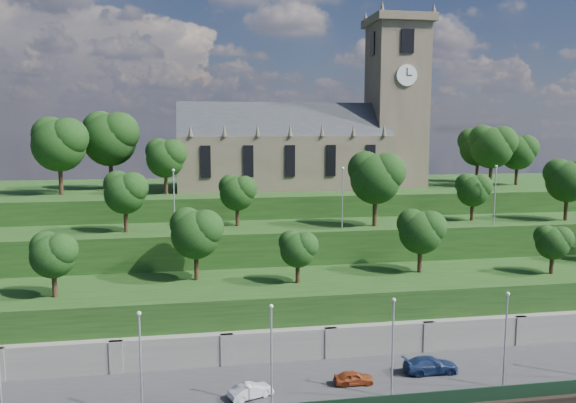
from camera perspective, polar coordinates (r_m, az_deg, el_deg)
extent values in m
cube|color=#2D2D30|center=(53.85, 11.19, -18.09)|extent=(160.00, 12.00, 2.00)
cube|color=black|center=(48.67, 13.62, -18.97)|extent=(160.00, 0.10, 1.20)
cube|color=slate|center=(58.42, 9.08, -14.34)|extent=(160.00, 2.00, 5.00)
cube|color=slate|center=(55.39, -17.00, -15.83)|extent=(1.20, 0.60, 5.00)
cube|color=slate|center=(54.99, -6.21, -15.72)|extent=(1.20, 0.60, 5.00)
cube|color=slate|center=(56.38, 4.36, -15.09)|extent=(1.20, 0.60, 5.00)
cube|color=slate|center=(59.45, 14.05, -14.08)|extent=(1.20, 0.60, 5.00)
cube|color=slate|center=(63.95, 22.50, -12.88)|extent=(1.20, 0.60, 5.00)
cube|color=#193913|center=(63.26, 7.34, -11.14)|extent=(160.00, 12.00, 8.00)
cube|color=#193913|center=(72.86, 4.83, -6.98)|extent=(160.00, 10.00, 12.00)
cube|color=#193913|center=(92.56, 1.60, -2.91)|extent=(160.00, 32.00, 15.00)
cube|color=brown|center=(86.57, -0.46, 4.05)|extent=(32.00, 12.00, 8.00)
cube|color=#262A2F|center=(86.43, -0.47, 6.69)|extent=(32.00, 10.18, 10.18)
cone|color=brown|center=(79.32, -9.88, 7.17)|extent=(0.70, 0.70, 1.80)
cone|color=brown|center=(79.44, -6.48, 7.24)|extent=(0.70, 0.70, 1.80)
cone|color=brown|center=(79.84, -3.11, 7.27)|extent=(0.70, 0.70, 1.80)
cone|color=brown|center=(80.51, 0.22, 7.28)|extent=(0.70, 0.70, 1.80)
cone|color=brown|center=(81.43, 3.48, 7.27)|extent=(0.70, 0.70, 1.80)
cone|color=brown|center=(82.62, 6.66, 7.24)|extent=(0.70, 0.70, 1.80)
cone|color=brown|center=(84.04, 9.74, 7.18)|extent=(0.70, 0.70, 1.80)
cube|color=black|center=(79.39, -8.36, 4.03)|extent=(1.40, 0.25, 4.50)
cube|color=black|center=(79.75, -4.04, 4.10)|extent=(1.40, 0.25, 4.50)
cube|color=black|center=(80.56, 0.23, 4.15)|extent=(1.40, 0.25, 4.50)
cube|color=black|center=(81.79, 4.38, 4.18)|extent=(1.40, 0.25, 4.50)
cube|color=black|center=(83.45, 8.39, 4.19)|extent=(1.40, 0.25, 4.50)
cube|color=brown|center=(91.11, 10.93, 9.43)|extent=(8.00, 8.00, 25.00)
cube|color=brown|center=(92.54, 11.14, 17.56)|extent=(9.20, 9.20, 1.20)
cone|color=brown|center=(87.75, 9.55, 18.96)|extent=(0.80, 0.80, 1.60)
cone|color=brown|center=(95.21, 7.89, 18.07)|extent=(0.80, 0.80, 1.60)
cone|color=brown|center=(90.60, 14.60, 18.46)|extent=(0.80, 0.80, 1.60)
cone|color=brown|center=(97.84, 12.59, 17.67)|extent=(0.80, 0.80, 1.60)
cube|color=black|center=(88.19, 12.05, 15.68)|extent=(2.00, 0.25, 3.50)
cube|color=black|center=(95.76, 10.19, 15.05)|extent=(2.00, 0.25, 3.50)
cube|color=black|center=(90.63, 8.58, 15.52)|extent=(0.25, 2.00, 3.50)
cube|color=black|center=(93.45, 13.51, 15.16)|extent=(0.25, 2.00, 3.50)
cylinder|color=white|center=(87.56, 11.97, 12.44)|extent=(3.20, 0.30, 3.20)
cylinder|color=white|center=(92.90, 13.44, 12.10)|extent=(0.30, 3.20, 3.20)
cube|color=black|center=(87.44, 12.02, 12.78)|extent=(0.12, 0.05, 1.10)
cube|color=black|center=(87.54, 12.26, 12.44)|extent=(0.80, 0.05, 0.12)
cylinder|color=black|center=(58.76, -22.63, -7.65)|extent=(0.48, 0.48, 2.74)
sphere|color=black|center=(58.16, -22.76, -5.13)|extent=(4.26, 4.26, 4.26)
sphere|color=black|center=(57.44, -22.06, -4.59)|extent=(3.19, 3.19, 3.19)
sphere|color=black|center=(58.67, -23.40, -4.21)|extent=(2.98, 2.98, 2.98)
cylinder|color=black|center=(61.03, -9.30, -6.33)|extent=(0.51, 0.51, 3.35)
sphere|color=black|center=(60.35, -9.36, -3.34)|extent=(5.21, 5.21, 5.21)
sphere|color=black|center=(59.71, -8.37, -2.67)|extent=(3.91, 3.91, 3.91)
sphere|color=black|center=(60.82, -10.25, -2.28)|extent=(3.65, 3.65, 3.65)
cylinder|color=black|center=(59.19, 0.99, -7.14)|extent=(0.47, 0.47, 2.39)
sphere|color=black|center=(58.66, 0.99, -4.95)|extent=(3.72, 3.72, 3.72)
sphere|color=black|center=(58.32, 1.78, -4.46)|extent=(2.79, 2.79, 2.79)
sphere|color=black|center=(58.84, 0.28, -4.17)|extent=(2.61, 2.61, 2.61)
cylinder|color=black|center=(65.06, 13.25, -5.69)|extent=(0.50, 0.50, 3.09)
sphere|color=black|center=(64.46, 13.32, -3.10)|extent=(4.81, 4.81, 4.81)
sphere|color=black|center=(64.28, 14.30, -2.50)|extent=(3.61, 3.61, 3.61)
sphere|color=black|center=(64.53, 12.45, -2.19)|extent=(3.37, 3.37, 3.37)
cylinder|color=black|center=(69.42, 25.20, -5.69)|extent=(0.46, 0.46, 2.35)
sphere|color=black|center=(68.97, 25.31, -3.85)|extent=(3.66, 3.66, 3.66)
sphere|color=black|center=(69.00, 26.01, -3.42)|extent=(2.74, 2.74, 2.74)
sphere|color=black|center=(68.85, 24.69, -3.22)|extent=(2.56, 2.56, 2.56)
cylinder|color=black|center=(68.59, -16.15, -1.70)|extent=(0.50, 0.50, 3.11)
sphere|color=black|center=(68.19, -16.24, 0.79)|extent=(4.83, 4.83, 4.83)
sphere|color=black|center=(67.54, -15.49, 1.37)|extent=(3.62, 3.62, 3.62)
sphere|color=black|center=(68.80, -16.91, 1.63)|extent=(3.38, 3.38, 3.38)
cylinder|color=black|center=(70.34, -5.17, -1.36)|extent=(0.48, 0.48, 2.77)
sphere|color=black|center=(69.98, -5.20, 0.81)|extent=(4.31, 4.31, 4.31)
sphere|color=black|center=(69.55, -4.47, 1.31)|extent=(3.23, 3.23, 3.23)
sphere|color=black|center=(70.37, -5.85, 1.54)|extent=(3.02, 3.02, 3.02)
cylinder|color=black|center=(70.66, 8.81, -0.86)|extent=(0.54, 0.54, 4.02)
sphere|color=black|center=(70.22, 8.87, 2.28)|extent=(6.25, 6.25, 6.25)
sphere|color=black|center=(69.96, 10.02, 3.00)|extent=(4.69, 4.69, 4.69)
sphere|color=black|center=(70.52, 7.85, 3.33)|extent=(4.38, 4.38, 4.38)
cylinder|color=black|center=(78.11, 18.20, -0.86)|extent=(0.48, 0.48, 2.68)
sphere|color=black|center=(77.80, 18.27, 1.03)|extent=(4.17, 4.17, 4.17)
sphere|color=black|center=(77.77, 18.98, 1.46)|extent=(3.13, 3.13, 3.13)
sphere|color=black|center=(77.84, 17.64, 1.68)|extent=(2.92, 2.92, 2.92)
cylinder|color=black|center=(82.87, 26.40, -0.51)|extent=(0.52, 0.52, 3.52)
sphere|color=black|center=(82.52, 26.53, 1.83)|extent=(5.48, 5.48, 5.48)
sphere|color=black|center=(82.43, 25.76, 2.63)|extent=(3.84, 3.84, 3.84)
cylinder|color=black|center=(83.57, -22.09, 2.23)|extent=(0.57, 0.57, 4.63)
sphere|color=black|center=(83.33, -22.24, 5.29)|extent=(7.20, 7.20, 7.20)
sphere|color=black|center=(82.30, -21.40, 6.06)|extent=(5.40, 5.40, 5.40)
sphere|color=black|center=(84.46, -22.99, 6.25)|extent=(5.04, 5.04, 5.04)
cylinder|color=black|center=(88.40, -17.54, 2.81)|extent=(0.58, 0.58, 5.05)
sphere|color=black|center=(88.18, -17.66, 5.98)|extent=(7.86, 7.86, 7.86)
sphere|color=black|center=(87.18, -16.73, 6.78)|extent=(5.89, 5.89, 5.89)
sphere|color=black|center=(89.34, -18.49, 6.97)|extent=(5.50, 5.50, 5.50)
cylinder|color=black|center=(79.75, -12.30, 1.92)|extent=(0.51, 0.51, 3.36)
sphere|color=black|center=(79.52, -12.36, 4.25)|extent=(5.22, 5.22, 5.22)
sphere|color=black|center=(78.91, -11.63, 4.81)|extent=(3.92, 3.92, 3.92)
sphere|color=black|center=(80.17, -13.01, 5.00)|extent=(3.66, 3.66, 3.66)
cylinder|color=black|center=(93.74, 19.89, 2.69)|extent=(0.55, 0.55, 4.17)
sphere|color=black|center=(93.53, 19.99, 5.15)|extent=(6.49, 6.49, 6.49)
sphere|color=black|center=(93.59, 20.91, 5.71)|extent=(4.87, 4.87, 4.87)
sphere|color=black|center=(93.65, 19.18, 5.98)|extent=(4.54, 4.54, 4.54)
cylinder|color=black|center=(101.69, 18.65, 3.01)|extent=(0.54, 0.54, 3.96)
sphere|color=black|center=(101.50, 18.74, 5.17)|extent=(6.15, 6.15, 6.15)
sphere|color=black|center=(101.52, 19.54, 5.65)|extent=(4.62, 4.62, 4.62)
sphere|color=black|center=(101.64, 18.03, 5.89)|extent=(4.31, 4.31, 4.31)
cylinder|color=black|center=(98.36, 22.19, 2.60)|extent=(0.52, 0.52, 3.55)
sphere|color=black|center=(98.17, 22.28, 4.59)|extent=(5.52, 5.52, 5.52)
sphere|color=black|center=(98.26, 23.02, 5.04)|extent=(4.14, 4.14, 4.14)
sphere|color=black|center=(98.22, 21.62, 5.27)|extent=(3.86, 3.86, 3.86)
cylinder|color=#B2B2B7|center=(47.67, -27.25, -15.56)|extent=(0.16, 0.16, 8.20)
cylinder|color=#B2B2B7|center=(45.70, -14.73, -15.97)|extent=(0.16, 0.16, 8.20)
sphere|color=silver|center=(44.21, -14.91, -10.94)|extent=(0.36, 0.36, 0.36)
cylinder|color=#B2B2B7|center=(45.86, -1.70, -15.63)|extent=(0.16, 0.16, 8.20)
sphere|color=silver|center=(44.38, -1.72, -10.61)|extent=(0.36, 0.36, 0.36)
cylinder|color=#B2B2B7|center=(48.15, 10.57, -14.61)|extent=(0.16, 0.16, 8.20)
sphere|color=silver|center=(46.75, 10.70, -9.80)|extent=(0.36, 0.36, 0.36)
cylinder|color=#B2B2B7|center=(52.29, 21.20, -13.19)|extent=(0.16, 0.16, 8.20)
sphere|color=silver|center=(51.00, 21.42, -8.73)|extent=(0.36, 0.36, 0.36)
cylinder|color=#B2B2B7|center=(65.90, -11.49, -0.11)|extent=(0.16, 0.16, 7.22)
sphere|color=silver|center=(65.53, -11.58, 3.12)|extent=(0.36, 0.36, 0.36)
cylinder|color=#B2B2B7|center=(68.22, 5.54, 0.25)|extent=(0.16, 0.16, 7.22)
sphere|color=silver|center=(67.86, 5.58, 3.38)|extent=(0.36, 0.36, 0.36)
cylinder|color=#B2B2B7|center=(75.92, 20.27, 0.55)|extent=(0.16, 0.16, 7.22)
sphere|color=silver|center=(75.60, 20.40, 3.36)|extent=(0.36, 0.36, 0.36)
imported|color=#903818|center=(51.36, 6.69, -17.35)|extent=(3.50, 1.51, 1.18)
imported|color=silver|center=(48.88, -3.81, -18.63)|extent=(3.92, 2.51, 1.22)
imported|color=#15254C|center=(54.69, 14.30, -15.79)|extent=(5.04, 2.14, 1.45)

